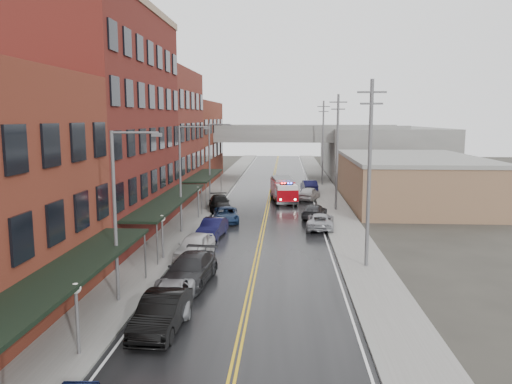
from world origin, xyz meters
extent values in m
cube|color=black|center=(0.00, 30.00, 0.01)|extent=(11.00, 160.00, 0.02)
cube|color=slate|center=(-7.30, 30.00, 0.07)|extent=(3.00, 160.00, 0.15)
cube|color=slate|center=(7.30, 30.00, 0.07)|extent=(3.00, 160.00, 0.15)
cube|color=gray|center=(-5.65, 30.00, 0.07)|extent=(0.30, 160.00, 0.15)
cube|color=gray|center=(5.65, 30.00, 0.07)|extent=(0.30, 160.00, 0.15)
cube|color=maroon|center=(-13.30, 23.00, 9.00)|extent=(9.00, 20.00, 18.00)
cube|color=maroon|center=(-13.30, 40.50, 7.50)|extent=(9.00, 15.00, 15.00)
cube|color=brown|center=(-13.30, 58.00, 6.00)|extent=(9.00, 20.00, 12.00)
cube|color=#916B4E|center=(16.00, 40.00, 2.50)|extent=(14.00, 22.00, 5.00)
cube|color=slate|center=(18.00, 70.00, 4.00)|extent=(18.00, 30.00, 8.00)
cube|color=black|center=(-7.50, 4.00, 3.00)|extent=(2.60, 16.00, 0.18)
cylinder|color=slate|center=(-6.35, 11.60, 1.50)|extent=(0.10, 0.10, 3.00)
cube|color=black|center=(-7.50, 23.00, 3.00)|extent=(2.60, 18.00, 0.18)
cylinder|color=slate|center=(-6.35, 14.40, 1.50)|extent=(0.10, 0.10, 3.00)
cylinder|color=slate|center=(-6.35, 31.60, 1.50)|extent=(0.10, 0.10, 3.00)
cube|color=black|center=(-7.50, 40.50, 3.00)|extent=(2.60, 13.00, 0.18)
cylinder|color=slate|center=(-6.35, 34.40, 1.50)|extent=(0.10, 0.10, 3.00)
cylinder|color=slate|center=(-6.35, 46.60, 1.50)|extent=(0.10, 0.10, 3.00)
cylinder|color=#59595B|center=(-6.40, 2.00, 1.40)|extent=(0.14, 0.14, 2.80)
sphere|color=silver|center=(-6.40, 2.00, 2.90)|extent=(0.44, 0.44, 0.44)
cylinder|color=#59595B|center=(-6.40, 16.00, 1.40)|extent=(0.14, 0.14, 2.80)
sphere|color=silver|center=(-6.40, 16.00, 2.90)|extent=(0.44, 0.44, 0.44)
cylinder|color=#59595B|center=(-6.40, 30.00, 1.40)|extent=(0.14, 0.14, 2.80)
sphere|color=silver|center=(-6.40, 30.00, 2.90)|extent=(0.44, 0.44, 0.44)
cylinder|color=#59595B|center=(-6.80, 8.00, 4.50)|extent=(0.18, 0.18, 9.00)
cylinder|color=#59595B|center=(-5.60, 8.00, 8.90)|extent=(2.40, 0.12, 0.12)
cube|color=#59595B|center=(-4.50, 8.00, 8.80)|extent=(0.50, 0.22, 0.18)
cylinder|color=#59595B|center=(-6.80, 24.00, 4.50)|extent=(0.18, 0.18, 9.00)
cylinder|color=#59595B|center=(-5.60, 24.00, 8.90)|extent=(2.40, 0.12, 0.12)
cube|color=#59595B|center=(-4.50, 24.00, 8.80)|extent=(0.50, 0.22, 0.18)
cylinder|color=#59595B|center=(-6.80, 40.00, 4.50)|extent=(0.18, 0.18, 9.00)
cylinder|color=#59595B|center=(-5.60, 40.00, 8.90)|extent=(2.40, 0.12, 0.12)
cube|color=#59595B|center=(-4.50, 40.00, 8.80)|extent=(0.50, 0.22, 0.18)
cylinder|color=#59595B|center=(7.20, 15.00, 6.00)|extent=(0.24, 0.24, 12.00)
cube|color=#59595B|center=(7.20, 15.00, 11.20)|extent=(1.80, 0.12, 0.12)
cube|color=#59595B|center=(7.20, 15.00, 10.50)|extent=(1.40, 0.12, 0.12)
cylinder|color=#59595B|center=(7.20, 35.00, 6.00)|extent=(0.24, 0.24, 12.00)
cube|color=#59595B|center=(7.20, 35.00, 11.20)|extent=(1.80, 0.12, 0.12)
cube|color=#59595B|center=(7.20, 35.00, 10.50)|extent=(1.40, 0.12, 0.12)
cylinder|color=#59595B|center=(7.20, 55.00, 6.00)|extent=(0.24, 0.24, 12.00)
cube|color=#59595B|center=(7.20, 55.00, 11.20)|extent=(1.80, 0.12, 0.12)
cube|color=#59595B|center=(7.20, 55.00, 10.50)|extent=(1.40, 0.12, 0.12)
cube|color=slate|center=(0.00, 62.00, 6.75)|extent=(40.00, 10.00, 1.50)
cube|color=slate|center=(-11.00, 62.00, 3.00)|extent=(1.60, 8.00, 6.00)
cube|color=slate|center=(11.00, 62.00, 3.00)|extent=(1.60, 8.00, 6.00)
cube|color=#94060E|center=(1.56, 41.41, 1.44)|extent=(2.99, 5.38, 1.96)
cube|color=#94060E|center=(2.05, 37.81, 1.16)|extent=(2.63, 2.71, 1.40)
cube|color=silver|center=(2.05, 37.81, 2.09)|extent=(2.49, 2.51, 0.47)
cube|color=black|center=(2.02, 37.99, 1.44)|extent=(2.52, 1.79, 0.74)
cube|color=slate|center=(1.56, 41.41, 2.56)|extent=(2.71, 4.98, 0.28)
cube|color=black|center=(2.05, 37.81, 2.40)|extent=(1.51, 0.46, 0.13)
sphere|color=#FF0C0C|center=(1.54, 37.74, 2.48)|extent=(0.19, 0.19, 0.19)
sphere|color=#1933FF|center=(2.55, 37.88, 2.48)|extent=(0.19, 0.19, 0.19)
cylinder|color=black|center=(1.04, 37.58, 0.47)|extent=(0.97, 0.45, 0.93)
cylinder|color=black|center=(3.07, 37.85, 0.47)|extent=(0.97, 0.45, 0.93)
cylinder|color=black|center=(0.61, 40.81, 0.47)|extent=(0.97, 0.45, 0.93)
cylinder|color=black|center=(2.64, 41.08, 0.47)|extent=(0.97, 0.45, 0.93)
cylinder|color=black|center=(0.30, 43.12, 0.47)|extent=(0.97, 0.45, 0.93)
cylinder|color=black|center=(2.33, 43.39, 0.47)|extent=(0.97, 0.45, 0.93)
imported|color=black|center=(-3.66, 4.70, 0.84)|extent=(1.97, 5.16, 1.68)
imported|color=gray|center=(-3.82, 7.19, 0.67)|extent=(2.64, 4.98, 1.33)
imported|color=black|center=(-3.60, 11.30, 0.83)|extent=(2.90, 5.95, 1.67)
imported|color=silver|center=(-4.33, 16.80, 0.83)|extent=(2.58, 5.07, 1.65)
imported|color=black|center=(-3.98, 22.80, 0.76)|extent=(2.17, 4.76, 1.51)
imported|color=#122343|center=(-3.60, 28.80, 0.68)|extent=(3.00, 5.22, 1.37)
imported|color=black|center=(-5.00, 34.80, 0.76)|extent=(2.99, 5.55, 1.53)
imported|color=#999BA0|center=(5.00, 26.32, 0.70)|extent=(2.75, 5.19, 1.39)
imported|color=#29292C|center=(4.76, 31.18, 0.67)|extent=(2.97, 4.91, 1.33)
imported|color=silver|center=(4.76, 41.87, 0.78)|extent=(3.14, 4.94, 1.57)
imported|color=#0E0E34|center=(5.00, 48.03, 0.81)|extent=(2.20, 5.07, 1.62)
camera|label=1|loc=(1.93, -16.63, 9.64)|focal=35.00mm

